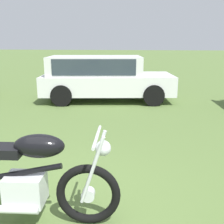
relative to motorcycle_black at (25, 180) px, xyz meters
name	(u,v)px	position (x,y,z in m)	size (l,w,h in m)	color
motorcycle_black	(25,180)	(0.00, 0.00, 0.00)	(2.05, 0.64, 1.02)	black
car_white	(102,75)	(-0.27, 6.27, 0.34)	(4.37, 2.33, 1.43)	silver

